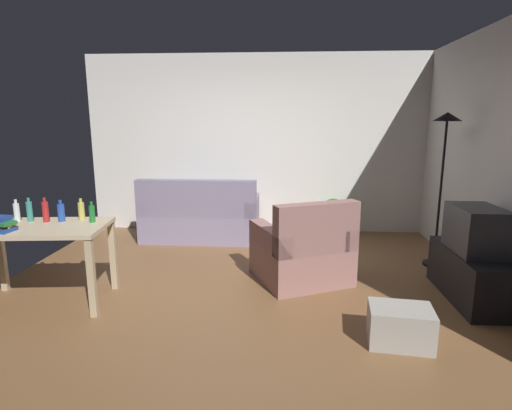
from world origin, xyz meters
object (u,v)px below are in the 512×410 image
Objects in this scene: tv at (477,230)px; bottle_tall at (30,211)px; bottle_squat at (81,211)px; armchair at (303,253)px; storage_box at (400,326)px; couch at (201,219)px; bottle_clear at (17,212)px; desk at (40,237)px; tv_stand at (471,275)px; torchiere_lamp at (445,148)px; bottle_red at (45,211)px; potted_plant at (333,214)px; bottle_green at (92,213)px; bottle_blue at (61,212)px.

bottle_tall reaches higher than tv.
tv is 2.84× the size of bottle_squat.
armchair is 2.43× the size of storage_box.
bottle_clear is (-1.37, -2.05, 0.54)m from couch.
armchair is 2.77m from bottle_tall.
bottle_squat is at bearing 36.93° from desk.
bottle_tall reaches higher than bottle_squat.
couch is at bearing 56.26° from bottle_clear.
bottle_tall is (-4.28, -0.19, 0.62)m from tv_stand.
storage_box is 3.09m from bottle_squat.
torchiere_lamp is (0.00, 0.95, 1.17)m from tv_stand.
armchair is at bearing 77.76° from tv_stand.
tv is 0.47× the size of desk.
tv_stand is 4.63× the size of bottle_red.
couch is 3.36m from torchiere_lamp.
tv is at bearing 1.26° from bottle_squat.
potted_plant reaches higher than storage_box.
bottle_clear reaches higher than bottle_squat.
bottle_green is at bearing 92.81° from tv_stand.
armchair is at bearing -106.32° from potted_plant.
bottle_blue is at bearing 92.37° from tv.
armchair reaches higher than storage_box.
tv_stand is at bearing 143.63° from armchair.
torchiere_lamp reaches higher than bottle_squat.
potted_plant is at bearing -170.94° from couch.
potted_plant is at bearing -130.45° from armchair.
bottle_squat is 0.18m from bottle_green.
bottle_red is (-3.20, 0.69, 0.71)m from storage_box.
bottle_blue is at bearing 65.07° from couch.
armchair is 5.40× the size of bottle_clear.
desk is at bearing -158.99° from bottle_green.
bottle_green reaches higher than desk.
bottle_red is at bearing -159.30° from bottle_squat.
torchiere_lamp reaches higher than bottle_blue.
bottle_squat reaches higher than bottle_blue.
bottle_green is (0.44, 0.17, 0.20)m from desk.
armchair is at bearing 77.78° from tv.
tv_stand is 4.13m from desk.
bottle_tall is 0.16m from bottle_red.
desk is at bearing -137.19° from bottle_squat.
bottle_tall is 0.98× the size of bottle_red.
bottle_clear is at bearing -13.21° from armchair.
couch reaches higher than desk.
bottle_squat is (0.46, 0.10, -0.01)m from bottle_tall.
tv_stand is (3.03, -1.87, -0.07)m from couch.
potted_plant is at bearing 42.34° from bottle_green.
bottle_blue is (-0.94, -2.03, 0.54)m from couch.
bottle_blue is at bearing 50.43° from desk.
desk is 6.04× the size of bottle_blue.
bottle_green is (-0.63, -2.04, 0.54)m from couch.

